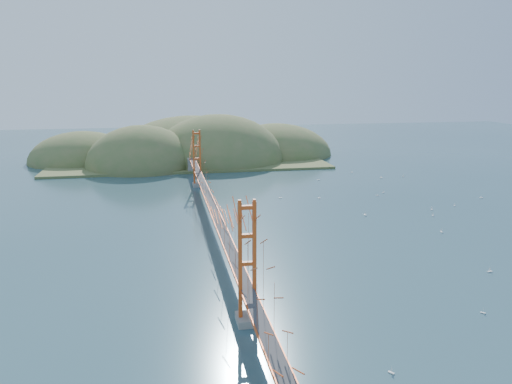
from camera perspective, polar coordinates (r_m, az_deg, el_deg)
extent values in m
plane|color=#2C4D59|center=(75.09, -4.93, -4.16)|extent=(320.00, 320.00, 0.00)
cube|color=gray|center=(47.30, -0.98, -14.34)|extent=(2.00, 2.40, 0.70)
cube|color=gray|center=(103.96, -6.68, 0.83)|extent=(2.00, 2.40, 0.70)
cube|color=#B94014|center=(74.19, -4.98, -1.72)|extent=(1.40, 92.00, 0.16)
cube|color=#B94014|center=(74.24, -4.98, -1.87)|extent=(1.33, 92.00, 0.24)
cube|color=#38383A|center=(74.16, -4.98, -1.65)|extent=(1.19, 92.00, 0.03)
cube|color=gray|center=(119.39, -7.28, 3.02)|extent=(2.20, 2.60, 3.30)
cube|color=olive|center=(137.35, -7.75, 3.72)|extent=(70.00, 40.00, 0.60)
ellipsoid|color=olive|center=(129.41, -12.86, 2.83)|extent=(28.00, 28.00, 21.00)
ellipsoid|color=olive|center=(136.08, -4.33, 3.61)|extent=(36.00, 36.00, 25.00)
ellipsoid|color=olive|center=(146.92, 2.31, 4.33)|extent=(32.00, 32.00, 18.00)
ellipsoid|color=olive|center=(142.69, -19.16, 3.36)|extent=(28.00, 28.00, 16.00)
ellipsoid|color=olive|center=(151.32, -7.30, 4.48)|extent=(44.00, 44.00, 22.00)
cube|color=white|center=(83.58, 12.36, -2.59)|extent=(0.22, 0.62, 0.11)
cylinder|color=white|center=(83.49, 12.37, -2.37)|extent=(0.02, 0.02, 0.68)
cube|color=white|center=(64.55, 25.15, -8.23)|extent=(0.63, 0.26, 0.11)
cylinder|color=white|center=(64.44, 25.17, -7.95)|extent=(0.02, 0.02, 0.67)
cube|color=white|center=(120.63, 10.89, 2.23)|extent=(0.45, 0.56, 0.10)
cylinder|color=white|center=(120.58, 10.89, 2.37)|extent=(0.02, 0.02, 0.60)
cube|color=white|center=(53.72, 24.50, -12.45)|extent=(0.45, 0.44, 0.09)
cylinder|color=white|center=(53.61, 24.53, -12.20)|extent=(0.01, 0.01, 0.52)
cube|color=white|center=(100.69, 14.34, -0.06)|extent=(0.56, 0.44, 0.10)
cylinder|color=white|center=(100.62, 14.35, 0.11)|extent=(0.02, 0.02, 0.60)
cube|color=white|center=(110.36, 7.12, 1.38)|extent=(0.63, 0.31, 0.11)
cylinder|color=white|center=(110.30, 7.13, 1.54)|extent=(0.02, 0.02, 0.65)
cube|color=white|center=(86.29, 19.54, -2.56)|extent=(0.49, 0.54, 0.10)
cylinder|color=white|center=(86.22, 19.55, -2.37)|extent=(0.02, 0.02, 0.60)
cube|color=white|center=(77.81, 20.42, -4.29)|extent=(0.27, 0.57, 0.10)
cylinder|color=white|center=(77.73, 20.44, -4.08)|extent=(0.02, 0.02, 0.59)
cube|color=white|center=(90.15, 19.42, -1.90)|extent=(0.52, 0.58, 0.11)
cylinder|color=white|center=(90.07, 19.44, -1.71)|extent=(0.02, 0.02, 0.64)
cube|color=white|center=(41.77, 15.19, -19.31)|extent=(0.41, 0.50, 0.09)
cylinder|color=white|center=(41.63, 15.22, -18.99)|extent=(0.01, 0.01, 0.54)
cube|color=white|center=(93.27, 2.79, -0.69)|extent=(0.55, 0.21, 0.10)
cylinder|color=white|center=(93.20, 2.79, -0.51)|extent=(0.02, 0.02, 0.59)
cube|color=white|center=(102.45, 24.32, -0.60)|extent=(0.49, 0.56, 0.10)
cylinder|color=white|center=(102.39, 24.34, -0.43)|extent=(0.02, 0.02, 0.62)
cube|color=white|center=(97.97, 13.68, -0.38)|extent=(0.54, 0.45, 0.10)
cylinder|color=white|center=(97.90, 13.69, -0.21)|extent=(0.02, 0.02, 0.58)
cube|color=white|center=(118.43, 16.48, 1.73)|extent=(0.56, 0.36, 0.10)
cylinder|color=white|center=(118.38, 16.49, 1.87)|extent=(0.02, 0.02, 0.58)
cube|color=white|center=(93.87, 7.23, -0.69)|extent=(0.51, 0.51, 0.10)
cylinder|color=white|center=(93.80, 7.24, -0.51)|extent=(0.02, 0.02, 0.59)
cube|color=white|center=(94.33, 21.74, -1.46)|extent=(0.48, 0.44, 0.09)
cylinder|color=white|center=(94.27, 21.75, -1.30)|extent=(0.01, 0.01, 0.54)
cube|color=white|center=(115.31, 14.11, 1.58)|extent=(0.64, 0.35, 0.11)
cylinder|color=white|center=(115.25, 14.12, 1.74)|extent=(0.02, 0.02, 0.66)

